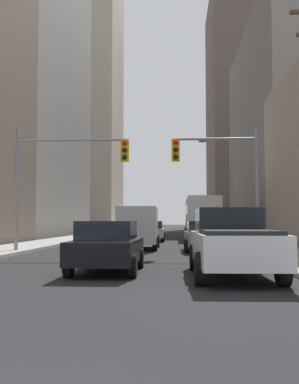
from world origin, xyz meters
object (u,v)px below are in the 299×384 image
sedan_grey (204,236)px  sedan_beige (152,231)px  sedan_black (107,246)px  city_bus (201,216)px  traffic_signal_near_left (66,167)px  pickup_truck_white (232,243)px  cargo_van_silver (139,225)px  traffic_signal_near_right (219,167)px

sedan_grey → sedan_beige: (-3.18, 11.73, 0.00)m
sedan_black → sedan_beige: size_ratio=1.00×
sedan_beige → city_bus: bearing=49.8°
city_bus → traffic_signal_near_left: 19.53m
pickup_truck_white → traffic_signal_near_left: (-6.74, 9.10, 3.19)m
sedan_black → sedan_grey: size_ratio=0.99×
cargo_van_silver → traffic_signal_near_right: size_ratio=0.88×
cargo_van_silver → city_bus: bearing=73.7°
sedan_black → traffic_signal_near_right: bearing=63.6°
sedan_beige → traffic_signal_near_left: size_ratio=0.71×
traffic_signal_near_right → sedan_beige: bearing=106.2°
city_bus → sedan_black: city_bus is taller
pickup_truck_white → sedan_black: size_ratio=1.29×
sedan_beige → sedan_grey: bearing=-74.8°
city_bus → traffic_signal_near_right: size_ratio=1.92×
pickup_truck_white → sedan_grey: 10.59m
city_bus → sedan_beige: 6.28m
city_bus → pickup_truck_white: size_ratio=2.12×
city_bus → cargo_van_silver: size_ratio=2.19×
cargo_van_silver → sedan_black: size_ratio=1.24×
sedan_grey → cargo_van_silver: bearing=149.2°
sedan_black → sedan_beige: same height
pickup_truck_white → sedan_grey: size_ratio=1.28×
traffic_signal_near_left → traffic_signal_near_right: bearing=-0.0°
pickup_truck_white → sedan_grey: (-0.12, 10.59, -0.16)m
pickup_truck_white → traffic_signal_near_left: 11.76m
sedan_black → traffic_signal_near_right: size_ratio=0.70×
cargo_van_silver → traffic_signal_near_left: bearing=-132.2°
traffic_signal_near_left → city_bus: bearing=67.5°
traffic_signal_near_left → sedan_grey: bearing=12.7°
cargo_van_silver → sedan_grey: size_ratio=1.23×
city_bus → pickup_truck_white: bearing=-91.5°
pickup_truck_white → traffic_signal_near_right: (0.54, 9.10, 3.12)m
city_bus → pickup_truck_white: (-0.69, -27.03, -1.00)m
pickup_truck_white → sedan_grey: pickup_truck_white is taller
city_bus → cargo_van_silver: 15.02m
city_bus → sedan_grey: (-0.80, -16.44, -1.16)m
sedan_grey → sedan_black: bearing=-109.5°
pickup_truck_white → traffic_signal_near_left: traffic_signal_near_left is taller
cargo_van_silver → traffic_signal_near_left: 5.54m
traffic_signal_near_right → city_bus: bearing=89.5°
sedan_black → sedan_grey: bearing=70.5°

